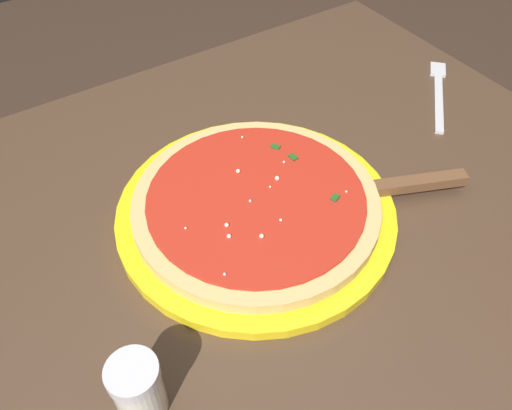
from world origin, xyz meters
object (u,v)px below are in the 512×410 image
(serving_plate, at_px, (256,212))
(pizza, at_px, (256,203))
(fork, at_px, (438,91))
(parmesan_shaker, at_px, (138,389))
(pizza_server, at_px, (385,188))

(serving_plate, relative_size, pizza, 1.14)
(fork, relative_size, parmesan_shaker, 1.97)
(pizza, bearing_deg, serving_plate, 178.25)
(parmesan_shaker, bearing_deg, pizza_server, 11.97)
(serving_plate, height_order, fork, serving_plate)
(pizza, relative_size, pizza_server, 1.35)
(fork, xyz_separation_m, parmesan_shaker, (-0.60, -0.20, 0.04))
(pizza, xyz_separation_m, fork, (0.38, 0.06, -0.02))
(pizza_server, xyz_separation_m, fork, (0.23, 0.13, -0.02))
(pizza_server, bearing_deg, fork, 28.32)
(parmesan_shaker, bearing_deg, pizza, 33.26)
(serving_plate, xyz_separation_m, pizza, (0.00, -0.00, 0.02))
(pizza, xyz_separation_m, pizza_server, (0.15, -0.06, -0.00))
(pizza_server, bearing_deg, serving_plate, 157.02)
(pizza, relative_size, fork, 2.03)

